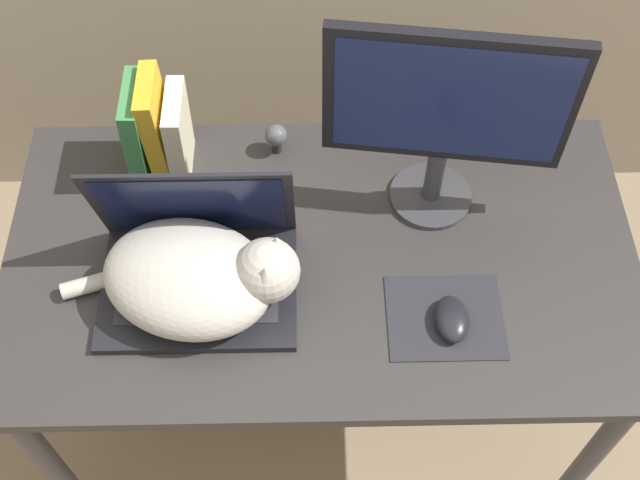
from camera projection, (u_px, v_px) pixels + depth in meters
desk at (321, 276)px, 1.63m from camera, size 1.24×0.68×0.73m
laptop at (197, 263)px, 1.49m from camera, size 0.37×0.27×0.27m
cat at (198, 277)px, 1.44m from camera, size 0.45×0.32×0.17m
external_monitor at (446, 113)px, 1.43m from camera, size 0.44×0.17×0.43m
mousepad at (445, 317)px, 1.48m from camera, size 0.22×0.18×0.00m
computer_mouse at (452, 319)px, 1.46m from camera, size 0.06×0.10×0.03m
book_row at (157, 131)px, 1.59m from camera, size 0.12×0.14×0.24m
webcam at (276, 136)px, 1.67m from camera, size 0.05×0.05×0.07m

